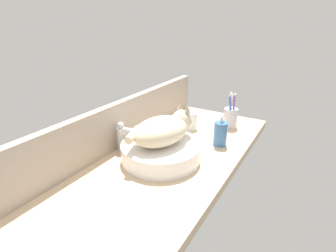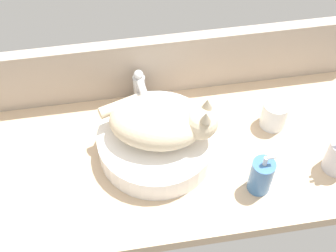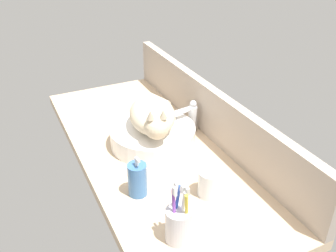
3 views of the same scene
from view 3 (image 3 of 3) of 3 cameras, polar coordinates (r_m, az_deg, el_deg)
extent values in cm
cube|color=#D1B28E|center=(144.63, -2.43, -4.01)|extent=(128.30, 53.79, 4.00)
cube|color=#AD9E8E|center=(148.54, 6.39, 2.26)|extent=(128.30, 3.60, 20.32)
cylinder|color=white|center=(144.13, -2.33, -1.48)|extent=(32.62, 32.62, 7.27)
ellipsoid|color=beige|center=(139.59, -2.40, 1.72)|extent=(28.74, 23.28, 11.00)
sphere|color=beige|center=(128.57, -1.73, -0.15)|extent=(8.80, 8.80, 8.80)
cone|color=tan|center=(125.35, -0.71, 1.84)|extent=(2.80, 2.80, 3.20)
cone|color=tan|center=(124.83, -2.70, 1.68)|extent=(2.80, 2.80, 3.20)
cylinder|color=beige|center=(149.18, -1.48, 3.91)|extent=(11.45, 6.48, 3.20)
cylinder|color=silver|center=(152.30, 3.77, 1.14)|extent=(3.60, 3.60, 11.00)
cylinder|color=silver|center=(147.37, 2.26, 2.30)|extent=(3.45, 10.20, 2.20)
sphere|color=silver|center=(149.19, 3.85, 3.40)|extent=(2.80, 2.80, 2.80)
cylinder|color=#3F72B2|center=(118.93, -4.68, -8.14)|extent=(6.09, 6.09, 11.12)
cylinder|color=silver|center=(114.77, -4.82, -5.41)|extent=(1.20, 1.20, 2.80)
cylinder|color=silver|center=(113.05, -4.62, -5.15)|extent=(2.20, 1.00, 1.00)
cylinder|color=silver|center=(104.38, 1.60, -14.86)|extent=(7.26, 7.26, 10.38)
cylinder|color=blue|center=(102.51, 1.13, -12.99)|extent=(1.64, 3.72, 16.94)
cube|color=white|center=(96.92, 1.18, -9.31)|extent=(1.31, 1.19, 2.55)
cylinder|color=white|center=(102.14, 2.12, -13.21)|extent=(3.85, 0.97, 16.90)
cube|color=white|center=(96.53, 2.21, -9.53)|extent=(1.60, 0.81, 2.58)
cylinder|color=purple|center=(101.34, 0.99, -13.61)|extent=(2.74, 0.97, 17.00)
cube|color=white|center=(95.68, 1.03, -9.92)|extent=(1.45, 0.81, 2.52)
cylinder|color=yellow|center=(101.55, 2.85, -13.54)|extent=(3.44, 2.88, 16.93)
cube|color=white|center=(95.90, 2.98, -9.86)|extent=(1.56, 1.07, 2.63)
cylinder|color=white|center=(119.75, 6.40, -8.61)|extent=(7.61, 7.61, 8.90)
cylinder|color=silver|center=(120.86, 6.35, -9.27)|extent=(6.70, 6.70, 5.34)
camera|label=1|loc=(1.95, -28.32, 19.80)|focal=28.00mm
camera|label=2|loc=(1.29, -48.29, 35.57)|focal=50.00mm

